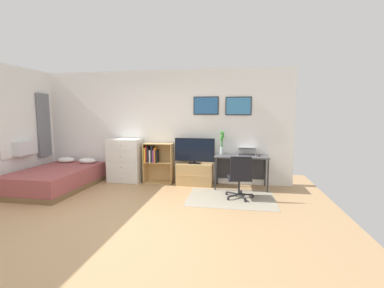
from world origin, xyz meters
TOP-DOWN VIEW (x-y plane):
  - ground_plane at (0.00, 0.00)m, footprint 7.20×7.20m
  - wall_back_with_posters at (0.02, 2.43)m, footprint 6.12×0.09m
  - area_rug at (1.68, 1.29)m, footprint 1.70×1.20m
  - bed at (-2.17, 1.36)m, footprint 1.36×2.04m
  - dresser at (-0.91, 2.15)m, footprint 0.79×0.46m
  - bookshelf at (-0.14, 2.22)m, footprint 0.71×0.30m
  - tv_stand at (0.82, 2.17)m, footprint 0.83×0.41m
  - television at (0.82, 2.15)m, footprint 0.93×0.16m
  - desk at (1.88, 2.16)m, footprint 1.17×0.58m
  - office_chair at (1.85, 1.28)m, footprint 0.57×0.58m
  - laptop at (2.00, 2.18)m, footprint 0.42×0.45m
  - computer_mouse at (2.26, 2.04)m, footprint 0.06×0.10m
  - bamboo_vase at (1.44, 2.24)m, footprint 0.09×0.10m

SIDE VIEW (x-z plane):
  - ground_plane at x=0.00m, z-range 0.00..0.00m
  - area_rug at x=1.68m, z-range 0.00..0.01m
  - bed at x=-2.17m, z-range -0.06..0.52m
  - tv_stand at x=0.82m, z-range 0.00..0.51m
  - office_chair at x=1.85m, z-range 0.03..0.89m
  - dresser at x=-0.91m, z-range 0.00..1.06m
  - bookshelf at x=-0.14m, z-range 0.08..1.04m
  - desk at x=1.88m, z-range 0.23..0.97m
  - computer_mouse at x=2.26m, z-range 0.74..0.77m
  - television at x=0.82m, z-range 0.51..1.10m
  - laptop at x=2.00m, z-range 0.72..0.89m
  - bamboo_vase at x=1.44m, z-range 0.75..1.27m
  - wall_back_with_posters at x=0.02m, z-range 0.01..2.71m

